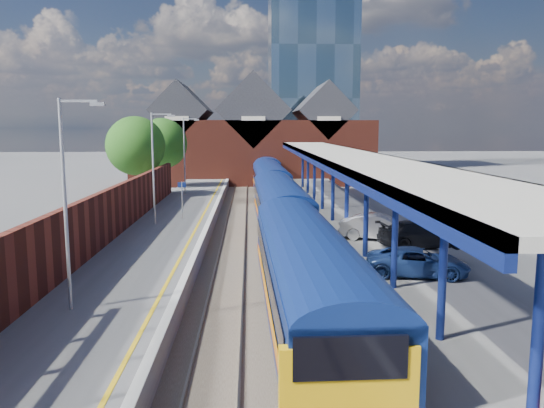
{
  "coord_description": "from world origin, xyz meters",
  "views": [
    {
      "loc": [
        -0.46,
        -11.39,
        7.04
      ],
      "look_at": [
        0.84,
        19.59,
        2.6
      ],
      "focal_mm": 35.0,
      "sensor_mm": 36.0,
      "label": 1
    }
  ],
  "objects": [
    {
      "name": "tree_near",
      "position": [
        -10.35,
        35.91,
        5.35
      ],
      "size": [
        5.2,
        5.2,
        8.1
      ],
      "color": "#382314",
      "rests_on": "ground"
    },
    {
      "name": "coping_left",
      "position": [
        -3.15,
        20.0,
        1.02
      ],
      "size": [
        0.3,
        76.0,
        0.05
      ],
      "primitive_type": "cube",
      "color": "silver",
      "rests_on": "left_platform"
    },
    {
      "name": "lamp_post_c",
      "position": [
        -6.36,
        22.0,
        4.99
      ],
      "size": [
        1.48,
        0.18,
        7.0
      ],
      "color": "#A5A8AA",
      "rests_on": "left_platform"
    },
    {
      "name": "right_platform",
      "position": [
        6.0,
        20.0,
        0.5
      ],
      "size": [
        6.0,
        76.0,
        1.0
      ],
      "primitive_type": "cube",
      "color": "#565659",
      "rests_on": "ground"
    },
    {
      "name": "yellow_line",
      "position": [
        -3.75,
        20.0,
        1.01
      ],
      "size": [
        0.14,
        76.0,
        0.01
      ],
      "primitive_type": "cube",
      "color": "yellow",
      "rests_on": "left_platform"
    },
    {
      "name": "platform_sign",
      "position": [
        -5.0,
        24.0,
        2.69
      ],
      "size": [
        0.55,
        0.08,
        2.5
      ],
      "color": "#A5A8AA",
      "rests_on": "left_platform"
    },
    {
      "name": "brick_wall",
      "position": [
        -8.1,
        13.54,
        2.45
      ],
      "size": [
        0.35,
        50.0,
        3.86
      ],
      "color": "maroon",
      "rests_on": "left_platform"
    },
    {
      "name": "parked_car_silver",
      "position": [
        6.58,
        16.76,
        1.7
      ],
      "size": [
        4.51,
        2.86,
        1.4
      ],
      "primitive_type": "imported",
      "rotation": [
        0.0,
        0.0,
        1.22
      ],
      "color": "silver",
      "rests_on": "right_platform"
    },
    {
      "name": "parked_car_blue",
      "position": [
        6.44,
        9.64,
        1.58
      ],
      "size": [
        4.47,
        2.71,
        1.16
      ],
      "primitive_type": "imported",
      "rotation": [
        0.0,
        0.0,
        1.37
      ],
      "color": "navy",
      "rests_on": "right_platform"
    },
    {
      "name": "tree_far",
      "position": [
        -9.35,
        43.91,
        5.35
      ],
      "size": [
        5.2,
        5.2,
        8.1
      ],
      "color": "#382314",
      "rests_on": "ground"
    },
    {
      "name": "ground",
      "position": [
        0.0,
        30.0,
        0.0
      ],
      "size": [
        240.0,
        240.0,
        0.0
      ],
      "primitive_type": "plane",
      "color": "#5B5B5E",
      "rests_on": "ground"
    },
    {
      "name": "train",
      "position": [
        1.49,
        31.28,
        2.12
      ],
      "size": [
        3.15,
        65.95,
        3.45
      ],
      "color": "navy",
      "rests_on": "ground"
    },
    {
      "name": "lamp_post_d",
      "position": [
        -6.36,
        38.0,
        4.99
      ],
      "size": [
        1.48,
        0.18,
        7.0
      ],
      "color": "#A5A8AA",
      "rests_on": "left_platform"
    },
    {
      "name": "coping_right",
      "position": [
        3.15,
        20.0,
        1.02
      ],
      "size": [
        0.3,
        76.0,
        0.05
      ],
      "primitive_type": "cube",
      "color": "silver",
      "rests_on": "right_platform"
    },
    {
      "name": "parked_car_dark",
      "position": [
        8.39,
        14.88,
        1.67
      ],
      "size": [
        4.78,
        2.26,
        1.35
      ],
      "primitive_type": "imported",
      "rotation": [
        0.0,
        0.0,
        1.65
      ],
      "color": "black",
      "rests_on": "right_platform"
    },
    {
      "name": "lamp_post_b",
      "position": [
        -6.36,
        6.0,
        4.99
      ],
      "size": [
        1.48,
        0.18,
        7.0
      ],
      "color": "#A5A8AA",
      "rests_on": "left_platform"
    },
    {
      "name": "rails",
      "position": [
        0.0,
        20.0,
        0.12
      ],
      "size": [
        4.51,
        76.0,
        0.14
      ],
      "color": "slate",
      "rests_on": "ground"
    },
    {
      "name": "ballast_bed",
      "position": [
        0.0,
        20.0,
        0.03
      ],
      "size": [
        6.0,
        76.0,
        0.06
      ],
      "primitive_type": "cube",
      "color": "#473D33",
      "rests_on": "ground"
    },
    {
      "name": "glass_tower",
      "position": [
        10.0,
        80.0,
        20.2
      ],
      "size": [
        14.2,
        14.2,
        40.3
      ],
      "color": "#476479",
      "rests_on": "ground"
    },
    {
      "name": "station_building",
      "position": [
        0.0,
        58.0,
        5.45
      ],
      "size": [
        30.0,
        12.12,
        13.78
      ],
      "color": "maroon",
      "rests_on": "ground"
    },
    {
      "name": "canopy",
      "position": [
        5.48,
        21.95,
        5.25
      ],
      "size": [
        4.5,
        52.0,
        4.48
      ],
      "color": "navy",
      "rests_on": "right_platform"
    },
    {
      "name": "left_platform",
      "position": [
        -5.5,
        20.0,
        0.5
      ],
      "size": [
        5.0,
        76.0,
        1.0
      ],
      "primitive_type": "cube",
      "color": "#565659",
      "rests_on": "ground"
    }
  ]
}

